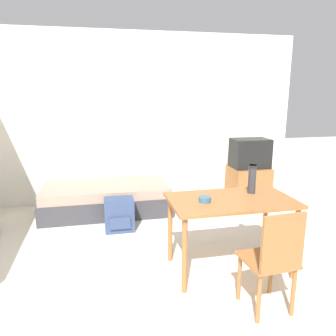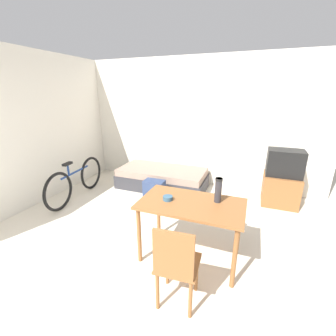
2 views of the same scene
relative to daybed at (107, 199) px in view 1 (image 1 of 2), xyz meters
The scene contains 8 objects.
wall_back 1.34m from the daybed, 53.25° to the left, with size 5.63×0.06×2.70m.
daybed is the anchor object (origin of this frame).
tv 2.35m from the daybed, ahead, with size 0.61×0.54×1.04m.
dining_table 2.29m from the daybed, 58.69° to the right, with size 1.22×0.71×0.76m.
wooden_chair 2.94m from the daybed, 65.09° to the right, with size 0.42×0.42×0.91m.
thermos_flask 2.41m from the daybed, 50.99° to the right, with size 0.08×0.08×0.30m.
mate_bowl 2.22m from the daybed, 65.68° to the right, with size 0.12×0.12×0.05m.
backpack 0.74m from the daybed, 79.16° to the right, with size 0.38×0.27×0.44m.
Camera 1 is at (-0.51, -1.35, 1.79)m, focal length 35.00 mm.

